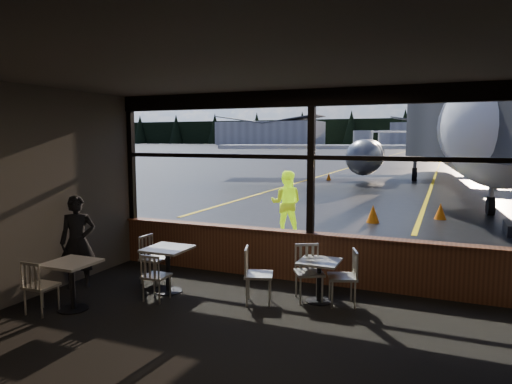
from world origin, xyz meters
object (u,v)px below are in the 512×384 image
Objects in this scene: chair_mid_s at (156,277)px; chair_mid_w at (155,259)px; jet_bridge at (505,140)px; cafe_table_near at (319,282)px; cone_nose at (440,211)px; passenger at (78,242)px; cone_wing at (329,177)px; chair_near_n at (309,273)px; chair_left_s at (41,286)px; cone_extra at (373,214)px; airliner at (460,89)px; chair_near_e at (342,278)px; ground_crew at (286,203)px; cafe_table_mid at (168,270)px; cafe_table_left at (72,286)px; chair_near_w at (259,275)px.

chair_mid_w is at bearing 126.00° from chair_mid_s.
chair_mid_w is at bearing -133.05° from jet_bridge.
cone_nose is at bearing 79.44° from cafe_table_near.
cone_wing is (-1.02, 22.58, -0.60)m from passenger.
chair_near_n is (-3.34, -6.45, -2.13)m from jet_bridge.
jet_bridge is 11.20m from chair_left_s.
cone_extra is at bearing 162.65° from jet_bridge.
airliner is 44.84× the size of chair_mid_s.
ground_crew is (-2.55, 4.69, 0.44)m from chair_near_e.
cafe_table_mid is at bearing -16.28° from chair_near_n.
cone_nose is at bearing 64.79° from cafe_table_left.
cafe_table_left is 0.47× the size of passenger.
chair_mid_w is at bearing -114.91° from chair_near_w.
chair_mid_w is at bearing -109.73° from cone_extra.
cafe_table_near is 0.86× the size of chair_mid_s.
chair_left_s reaches higher than cafe_table_left.
airliner is 16.21m from cone_extra.
airliner is at bearing 84.20° from cafe_table_near.
cone_nose is (1.31, 9.00, -0.18)m from chair_near_e.
airliner is at bearing 93.06° from jet_bridge.
cone_extra is (3.86, 8.44, -0.54)m from passenger.
ground_crew reaches higher than passenger.
chair_near_w is 0.83m from chair_near_n.
cone_nose is at bearing 23.41° from passenger.
airliner is 39.88× the size of chair_near_e.
cone_nose is at bearing 66.22° from cafe_table_mid.
cone_nose is (4.72, 9.20, -0.17)m from chair_mid_w.
passenger is at bearing -15.97° from chair_near_n.
cafe_table_near reaches higher than cone_wing.
cafe_table_mid is 8.37m from cone_extra.
chair_left_s is (-2.86, -1.66, -0.04)m from chair_near_w.
chair_near_w reaches higher than cafe_table_near.
cafe_table_left reaches higher than cone_wing.
cafe_table_mid is at bearing 75.23° from ground_crew.
cone_nose reaches higher than cone_wing.
jet_bridge is at bearing -59.82° from cone_nose.
passenger is (-6.43, -23.58, -4.67)m from airliner.
chair_near_w is 22.50m from cone_wing.
passenger is at bearing 107.23° from chair_left_s.
chair_near_e is 2.02× the size of cone_wing.
cone_nose is 2.45m from cone_extra.
chair_mid_s is (0.06, -0.42, 0.01)m from cafe_table_mid.
chair_near_w is 7.98m from cone_extra.
chair_left_s is 6.98m from ground_crew.
chair_near_w is at bearing 88.88° from chair_near_e.
chair_mid_w is (-0.51, 0.34, 0.05)m from cafe_table_mid.
chair_mid_s is at bearing 42.17° from cafe_table_left.
cafe_table_near is at bearing 96.74° from chair_near_w.
passenger is at bearing -100.07° from chair_near_w.
jet_bridge is at bearing 51.46° from cafe_table_left.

